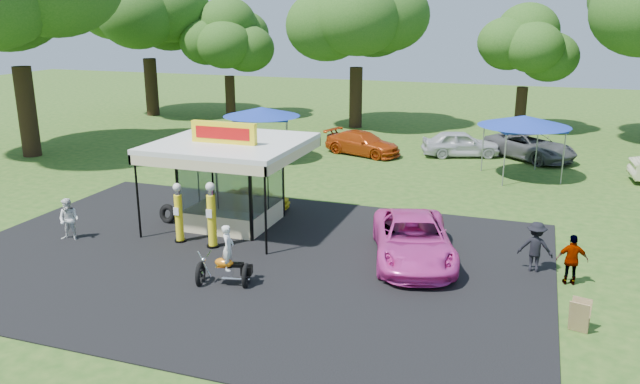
# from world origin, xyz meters

# --- Properties ---
(ground) EXTENTS (120.00, 120.00, 0.00)m
(ground) POSITION_xyz_m (0.00, 0.00, 0.00)
(ground) COLOR #274F18
(ground) RESTS_ON ground
(asphalt_apron) EXTENTS (20.00, 14.00, 0.04)m
(asphalt_apron) POSITION_xyz_m (0.00, 2.00, 0.02)
(asphalt_apron) COLOR black
(asphalt_apron) RESTS_ON ground
(gas_station_kiosk) EXTENTS (5.40, 5.40, 4.18)m
(gas_station_kiosk) POSITION_xyz_m (-2.00, 4.99, 1.78)
(gas_station_kiosk) COLOR white
(gas_station_kiosk) RESTS_ON ground
(gas_pump_left) EXTENTS (0.42, 0.42, 2.24)m
(gas_pump_left) POSITION_xyz_m (-2.94, 2.57, 1.08)
(gas_pump_left) COLOR black
(gas_pump_left) RESTS_ON ground
(gas_pump_right) EXTENTS (0.45, 0.45, 2.42)m
(gas_pump_right) POSITION_xyz_m (-1.55, 2.48, 1.16)
(gas_pump_right) COLOR black
(gas_pump_right) RESTS_ON ground
(motorcycle) EXTENTS (1.78, 1.16, 2.02)m
(motorcycle) POSITION_xyz_m (0.42, -0.20, 0.79)
(motorcycle) COLOR black
(motorcycle) RESTS_ON ground
(spare_tires) EXTENTS (0.91, 0.62, 0.76)m
(spare_tires) POSITION_xyz_m (-4.61, 4.36, 0.37)
(spare_tires) COLOR black
(spare_tires) RESTS_ON ground
(a_frame_sign) EXTENTS (0.53, 0.55, 0.89)m
(a_frame_sign) POSITION_xyz_m (10.47, 0.24, 0.45)
(a_frame_sign) COLOR #593819
(a_frame_sign) RESTS_ON ground
(kiosk_car) EXTENTS (2.82, 1.13, 0.96)m
(kiosk_car) POSITION_xyz_m (-2.00, 7.20, 0.48)
(kiosk_car) COLOR yellow
(kiosk_car) RESTS_ON ground
(pink_sedan) EXTENTS (3.94, 5.92, 1.51)m
(pink_sedan) POSITION_xyz_m (5.39, 3.65, 0.75)
(pink_sedan) COLOR #E63EAD
(pink_sedan) RESTS_ON ground
(spectator_west) EXTENTS (0.86, 0.71, 1.59)m
(spectator_west) POSITION_xyz_m (-6.87, 1.43, 0.80)
(spectator_west) COLOR white
(spectator_west) RESTS_ON ground
(spectator_east_a) EXTENTS (1.13, 0.69, 1.69)m
(spectator_east_a) POSITION_xyz_m (9.29, 4.01, 0.85)
(spectator_east_a) COLOR black
(spectator_east_a) RESTS_ON ground
(spectator_east_b) EXTENTS (0.99, 0.53, 1.60)m
(spectator_east_b) POSITION_xyz_m (10.36, 3.37, 0.80)
(spectator_east_b) COLOR gray
(spectator_east_b) RESTS_ON ground
(bg_car_a) EXTENTS (4.94, 3.30, 1.54)m
(bg_car_a) POSITION_xyz_m (-8.45, 17.73, 0.77)
(bg_car_a) COLOR white
(bg_car_a) RESTS_ON ground
(bg_car_b) EXTENTS (5.04, 3.28, 1.36)m
(bg_car_b) POSITION_xyz_m (-0.59, 18.93, 0.68)
(bg_car_b) COLOR #BA400E
(bg_car_b) RESTS_ON ground
(bg_car_c) EXTENTS (4.78, 3.17, 1.51)m
(bg_car_c) POSITION_xyz_m (4.91, 20.39, 0.76)
(bg_car_c) COLOR silver
(bg_car_c) RESTS_ON ground
(bg_car_d) EXTENTS (5.77, 5.37, 1.51)m
(bg_car_d) POSITION_xyz_m (8.73, 20.99, 0.75)
(bg_car_d) COLOR #5C5C5F
(bg_car_d) RESTS_ON ground
(tent_west) EXTENTS (4.31, 4.31, 3.01)m
(tent_west) POSITION_xyz_m (-5.61, 15.75, 2.73)
(tent_west) COLOR gray
(tent_west) RESTS_ON ground
(tent_east) EXTENTS (4.54, 4.54, 3.17)m
(tent_east) POSITION_xyz_m (8.38, 16.46, 2.87)
(tent_east) COLOR gray
(tent_east) RESTS_ON ground
(oak_far_a) EXTENTS (10.77, 10.77, 12.77)m
(oak_far_a) POSITION_xyz_m (-20.81, 27.62, 8.12)
(oak_far_a) COLOR black
(oak_far_a) RESTS_ON ground
(oak_far_b) EXTENTS (7.61, 7.61, 9.08)m
(oak_far_b) POSITION_xyz_m (-14.25, 28.70, 5.80)
(oak_far_b) COLOR black
(oak_far_b) RESTS_ON ground
(oak_far_c) EXTENTS (10.39, 10.39, 12.25)m
(oak_far_c) POSITION_xyz_m (-3.57, 27.68, 7.77)
(oak_far_c) COLOR black
(oak_far_c) RESTS_ON ground
(oak_far_d) EXTENTS (7.20, 7.20, 8.57)m
(oak_far_d) POSITION_xyz_m (7.82, 30.21, 5.46)
(oak_far_d) COLOR black
(oak_far_d) RESTS_ON ground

